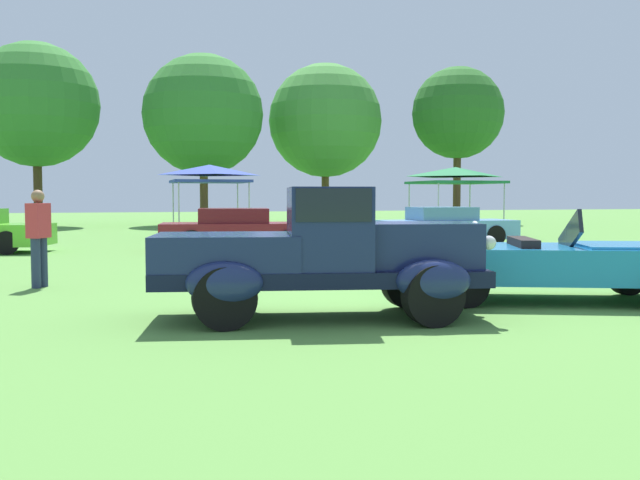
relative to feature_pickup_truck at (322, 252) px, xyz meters
The scene contains 13 objects.
ground_plane 1.20m from the feature_pickup_truck, 36.56° to the left, with size 120.00×120.00×0.00m, color #568C3D.
feature_pickup_truck is the anchor object (origin of this frame).
neighbor_convertible 3.91m from the feature_pickup_truck, ahead, with size 4.80×3.18×1.40m.
show_car_burgundy 11.63m from the feature_pickup_truck, 85.76° to the left, with size 4.69×2.33×1.22m.
show_car_skyblue 14.30m from the feature_pickup_truck, 57.66° to the left, with size 4.38×1.75×1.22m.
spectator_near_truck 5.80m from the feature_pickup_truck, 131.44° to the left, with size 0.40×0.47×1.69m.
spectator_between_cars 4.59m from the feature_pickup_truck, 67.24° to the left, with size 0.47×0.41×1.69m.
canopy_tent_center_field 17.54m from the feature_pickup_truck, 87.39° to the left, with size 2.73×2.73×2.71m.
canopy_tent_right_field 19.93m from the feature_pickup_truck, 58.42° to the left, with size 3.06×3.06×2.71m.
treeline_far_left 31.62m from the feature_pickup_truck, 101.72° to the left, with size 6.33×6.33×9.37m.
treeline_mid_left 30.78m from the feature_pickup_truck, 86.00° to the left, with size 6.47×6.47×9.19m.
treeline_center 33.47m from the feature_pickup_truck, 73.47° to the left, with size 6.63×6.63×9.28m.
treeline_mid_right 33.82m from the feature_pickup_truck, 60.23° to the left, with size 5.28×5.28×8.98m.
Camera 1 is at (-3.24, -9.35, 1.60)m, focal length 40.20 mm.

